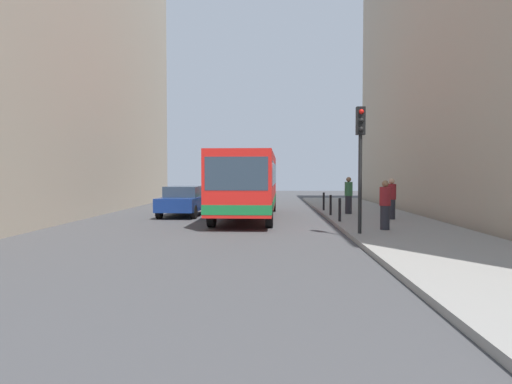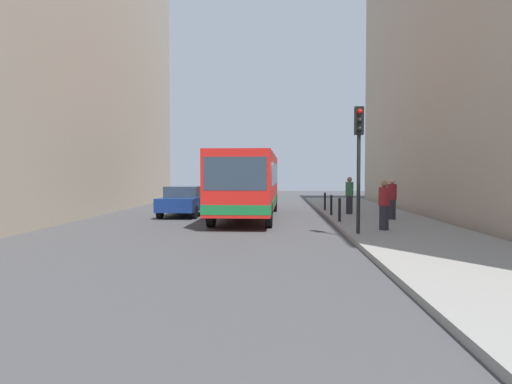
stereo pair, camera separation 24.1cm
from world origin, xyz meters
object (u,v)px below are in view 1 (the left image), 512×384
(bollard_near, at_px, (340,210))
(pedestrian_mid_sidewalk, at_px, (392,199))
(car_beside_bus, at_px, (184,200))
(bus, at_px, (248,182))
(pedestrian_near_signal, at_px, (385,205))
(traffic_light, at_px, (360,146))
(bollard_far, at_px, (324,201))
(bollard_mid, at_px, (331,205))
(pedestrian_far_sidewalk, at_px, (349,195))

(bollard_near, xyz_separation_m, pedestrian_mid_sidewalk, (2.35, 1.03, 0.40))
(car_beside_bus, distance_m, pedestrian_mid_sidewalk, 9.92)
(bus, bearing_deg, pedestrian_near_signal, 132.38)
(bus, height_order, traffic_light, traffic_light)
(bus, height_order, pedestrian_mid_sidewalk, bus)
(bollard_near, relative_size, pedestrian_mid_sidewalk, 0.54)
(car_beside_bus, xyz_separation_m, bollard_near, (7.13, -3.93, -0.16))
(pedestrian_near_signal, bearing_deg, bollard_far, -25.63)
(bollard_mid, xyz_separation_m, pedestrian_far_sidewalk, (0.97, 0.80, 0.43))
(traffic_light, xyz_separation_m, bollard_mid, (-0.10, 6.74, -2.38))
(bollard_far, xyz_separation_m, pedestrian_far_sidewalk, (0.97, -2.14, 0.43))
(car_beside_bus, relative_size, bollard_near, 4.73)
(pedestrian_near_signal, bearing_deg, bus, 7.91)
(traffic_light, xyz_separation_m, pedestrian_far_sidewalk, (0.87, 7.54, -1.95))
(bollard_near, height_order, bollard_far, same)
(traffic_light, bearing_deg, bollard_mid, 90.85)
(traffic_light, bearing_deg, pedestrian_mid_sidewalk, 65.00)
(bollard_far, xyz_separation_m, pedestrian_mid_sidewalk, (2.35, -4.84, 0.40))
(traffic_light, height_order, pedestrian_near_signal, traffic_light)
(bus, bearing_deg, bollard_near, 143.42)
(pedestrian_mid_sidewalk, bearing_deg, pedestrian_far_sidewalk, 42.46)
(car_beside_bus, xyz_separation_m, bollard_far, (7.13, 1.94, -0.16))
(pedestrian_near_signal, bearing_deg, pedestrian_far_sidewalk, -31.59)
(pedestrian_mid_sidewalk, height_order, pedestrian_far_sidewalk, pedestrian_far_sidewalk)
(bus, distance_m, bollard_far, 4.96)
(traffic_light, bearing_deg, pedestrian_far_sidewalk, 83.44)
(bollard_mid, height_order, pedestrian_mid_sidewalk, pedestrian_mid_sidewalk)
(bollard_near, distance_m, pedestrian_mid_sidewalk, 2.60)
(bollard_far, bearing_deg, bus, -143.98)
(bus, xyz_separation_m, traffic_light, (4.01, -6.83, 1.28))
(bollard_near, distance_m, pedestrian_far_sidewalk, 3.88)
(traffic_light, height_order, pedestrian_mid_sidewalk, traffic_light)
(bollard_far, height_order, pedestrian_near_signal, pedestrian_near_signal)
(bollard_near, bearing_deg, pedestrian_near_signal, -67.22)
(bollard_far, distance_m, pedestrian_far_sidewalk, 2.38)
(bus, relative_size, bollard_mid, 11.65)
(bus, height_order, pedestrian_near_signal, bus)
(bollard_mid, xyz_separation_m, bollard_far, (0.00, 2.94, 0.00))
(bus, xyz_separation_m, pedestrian_mid_sidewalk, (6.26, -2.00, -0.70))
(pedestrian_near_signal, distance_m, pedestrian_mid_sidewalk, 3.98)
(car_beside_bus, xyz_separation_m, traffic_light, (7.23, -7.73, 2.22))
(bus, bearing_deg, bollard_mid, 179.82)
(bollard_near, height_order, pedestrian_near_signal, pedestrian_near_signal)
(traffic_light, xyz_separation_m, pedestrian_mid_sidewalk, (2.25, 4.83, -1.98))
(pedestrian_far_sidewalk, bearing_deg, car_beside_bus, 54.35)
(bus, distance_m, bollard_mid, 4.06)
(bollard_near, distance_m, bollard_mid, 2.94)
(traffic_light, relative_size, pedestrian_mid_sidewalk, 2.35)
(car_beside_bus, height_order, traffic_light, traffic_light)
(car_beside_bus, xyz_separation_m, pedestrian_near_signal, (8.29, -6.69, 0.22))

